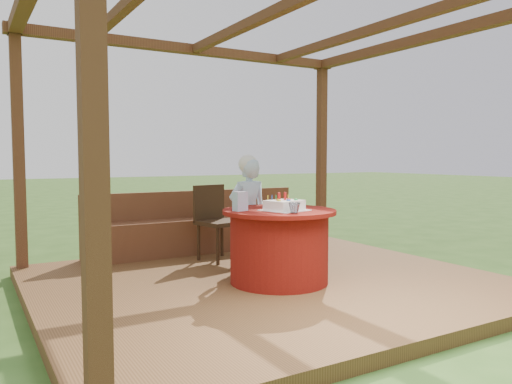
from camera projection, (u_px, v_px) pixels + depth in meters
ground at (268, 290)px, 5.13m from camera, size 60.00×60.00×0.00m
deck at (268, 285)px, 5.13m from camera, size 4.50×4.00×0.12m
pergola at (269, 53)px, 4.96m from camera, size 4.50×4.00×2.72m
bench at (200, 232)px, 6.58m from camera, size 3.00×0.42×0.80m
table at (279, 245)px, 4.96m from camera, size 1.12×1.12×0.73m
chair at (216, 218)px, 6.07m from camera, size 0.55×0.55×0.91m
elderly_woman at (248, 212)px, 5.52m from camera, size 0.46×0.32×1.28m
birthday_cake at (284, 205)px, 4.84m from camera, size 0.47×0.47×0.18m
gift_bag at (240, 201)px, 4.80m from camera, size 0.14×0.11×0.19m
drinking_glass at (294, 208)px, 4.60m from camera, size 0.14×0.14×0.10m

